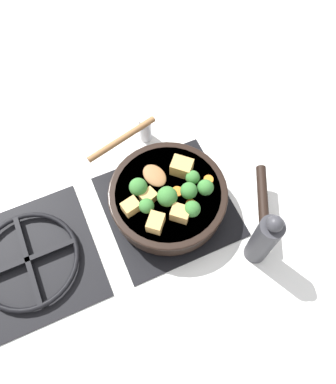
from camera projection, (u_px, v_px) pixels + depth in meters
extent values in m
plane|color=silver|center=(168.00, 206.00, 0.96)|extent=(2.40, 2.40, 0.00)
cube|color=black|center=(168.00, 206.00, 0.95)|extent=(0.31, 0.31, 0.01)
torus|color=black|center=(168.00, 203.00, 0.94)|extent=(0.24, 0.24, 0.01)
cube|color=black|center=(168.00, 203.00, 0.94)|extent=(0.01, 0.23, 0.01)
cube|color=black|center=(168.00, 203.00, 0.94)|extent=(0.23, 0.01, 0.01)
cube|color=black|center=(30.00, 262.00, 0.89)|extent=(0.31, 0.31, 0.01)
torus|color=black|center=(28.00, 260.00, 0.88)|extent=(0.24, 0.24, 0.01)
cube|color=black|center=(28.00, 260.00, 0.88)|extent=(0.01, 0.23, 0.01)
cube|color=black|center=(28.00, 260.00, 0.88)|extent=(0.23, 0.01, 0.01)
cylinder|color=black|center=(168.00, 197.00, 0.91)|extent=(0.28, 0.28, 0.06)
cylinder|color=brown|center=(168.00, 197.00, 0.91)|extent=(0.25, 0.25, 0.05)
torus|color=black|center=(168.00, 193.00, 0.89)|extent=(0.29, 0.29, 0.01)
cylinder|color=black|center=(263.00, 199.00, 0.89)|extent=(0.17, 0.10, 0.02)
ellipsoid|color=olive|center=(155.00, 176.00, 0.89)|extent=(0.08, 0.06, 0.01)
cylinder|color=olive|center=(122.00, 139.00, 0.94)|extent=(0.07, 0.20, 0.02)
cube|color=tan|center=(180.00, 214.00, 0.84)|extent=(0.05, 0.05, 0.03)
cube|color=tan|center=(156.00, 223.00, 0.83)|extent=(0.05, 0.05, 0.03)
cube|color=tan|center=(148.00, 197.00, 0.86)|extent=(0.04, 0.04, 0.03)
cube|color=tan|center=(182.00, 167.00, 0.89)|extent=(0.06, 0.06, 0.04)
cube|color=tan|center=(131.00, 207.00, 0.85)|extent=(0.04, 0.04, 0.03)
cylinder|color=#709956|center=(167.00, 201.00, 0.87)|extent=(0.01, 0.01, 0.01)
sphere|color=#387533|center=(167.00, 197.00, 0.85)|extent=(0.05, 0.05, 0.05)
cylinder|color=#709956|center=(188.00, 195.00, 0.87)|extent=(0.01, 0.01, 0.01)
sphere|color=#387533|center=(189.00, 191.00, 0.85)|extent=(0.04, 0.04, 0.04)
cylinder|color=#709956|center=(192.00, 212.00, 0.85)|extent=(0.01, 0.01, 0.01)
sphere|color=#387533|center=(192.00, 209.00, 0.84)|extent=(0.04, 0.04, 0.04)
cylinder|color=#709956|center=(139.00, 191.00, 0.88)|extent=(0.01, 0.01, 0.01)
sphere|color=#387533|center=(138.00, 187.00, 0.86)|extent=(0.04, 0.04, 0.04)
cylinder|color=#709956|center=(192.00, 181.00, 0.89)|extent=(0.01, 0.01, 0.01)
sphere|color=#387533|center=(192.00, 177.00, 0.87)|extent=(0.03, 0.03, 0.03)
cylinder|color=#709956|center=(147.00, 209.00, 0.86)|extent=(0.01, 0.01, 0.01)
sphere|color=#387533|center=(146.00, 206.00, 0.84)|extent=(0.04, 0.04, 0.04)
cylinder|color=#709956|center=(205.00, 191.00, 0.88)|extent=(0.01, 0.01, 0.01)
sphere|color=#387533|center=(205.00, 187.00, 0.86)|extent=(0.04, 0.04, 0.04)
cylinder|color=orange|center=(191.00, 204.00, 0.87)|extent=(0.02, 0.02, 0.01)
cylinder|color=orange|center=(208.00, 179.00, 0.90)|extent=(0.02, 0.02, 0.01)
cylinder|color=orange|center=(177.00, 192.00, 0.88)|extent=(0.03, 0.03, 0.01)
cylinder|color=#333338|center=(263.00, 241.00, 0.82)|extent=(0.05, 0.05, 0.18)
sphere|color=#333338|center=(275.00, 224.00, 0.73)|extent=(0.03, 0.03, 0.03)
cylinder|color=white|center=(145.00, 129.00, 1.02)|extent=(0.04, 0.04, 0.07)
cylinder|color=#B7B7BC|center=(144.00, 120.00, 0.98)|extent=(0.03, 0.03, 0.01)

